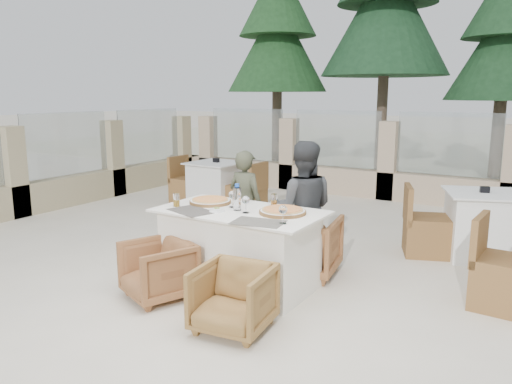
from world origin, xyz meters
The scene contains 27 objects.
ground centered at (0.00, 0.00, 0.00)m, with size 80.00×80.00×0.00m, color beige.
sand_patch centered at (0.00, 14.00, 0.01)m, with size 30.00×16.00×0.01m, color beige.
perimeter_wall_far centered at (0.00, 4.80, 0.80)m, with size 10.00×0.34×1.60m, color #C9AF8E, non-canonical shape.
perimeter_wall_left centered at (-4.50, 1.50, 0.80)m, with size 0.34×7.00×1.60m, color tan, non-canonical shape.
pine_far_left centered at (-3.50, 7.00, 2.75)m, with size 2.42×2.42×5.50m, color #214E24.
pine_mid_left centered at (-1.00, 7.50, 3.25)m, with size 2.86×2.86×6.50m, color #1D4626.
pine_centre centered at (1.50, 7.20, 2.50)m, with size 2.20×2.20×5.00m, color #1D4523.
dining_table centered at (0.02, -0.08, 0.39)m, with size 1.60×0.90×0.77m, color white, non-canonical shape.
placemat_near_left centered at (-0.36, -0.35, 0.77)m, with size 0.45×0.30×0.00m, color #514B45.
placemat_near_right centered at (0.41, -0.39, 0.77)m, with size 0.45×0.30×0.00m, color #5F5B51.
pizza_left centered at (-0.42, 0.03, 0.80)m, with size 0.43×0.43×0.06m, color orange.
pizza_right centered at (0.43, 0.01, 0.80)m, with size 0.44×0.44×0.06m, color #C6441B.
water_bottle centered at (-0.01, -0.09, 0.90)m, with size 0.08×0.08×0.26m, color #A5C5D9.
wine_glass_centre centered at (-0.12, -0.01, 0.86)m, with size 0.08×0.08×0.18m, color white, non-canonical shape.
wine_glass_near centered at (0.12, -0.14, 0.86)m, with size 0.08×0.08×0.18m, color white, non-canonical shape.
wine_glass_corner centered at (0.61, -0.31, 0.86)m, with size 0.08×0.08×0.18m, color white, non-canonical shape.
beer_glass_left centered at (-0.62, -0.27, 0.83)m, with size 0.06×0.06×0.13m, color gold.
beer_glass_right centered at (0.21, 0.24, 0.83)m, with size 0.06×0.06×0.13m, color #BE711A.
olive_dish centered at (-0.14, -0.24, 0.79)m, with size 0.11×0.11×0.04m, color white, non-canonical shape.
armchair_far_left centered at (-0.37, 0.83, 0.27)m, with size 0.58×0.60×0.54m, color olive.
armchair_far_right centered at (0.41, 0.57, 0.31)m, with size 0.67×0.69×0.63m, color #996137.
armchair_near_left centered at (-0.47, -0.72, 0.27)m, with size 0.58×0.60×0.54m, color #905B34.
armchair_near_right centered at (0.48, -0.90, 0.27)m, with size 0.57×0.59×0.54m, color olive.
diner_left centered at (-0.44, 0.74, 0.62)m, with size 0.46×0.30×1.25m, color #474B36.
diner_right centered at (0.37, 0.56, 0.70)m, with size 0.68×0.53×1.41m, color #383A3D.
bg_table_a centered at (-2.20, 2.60, 0.39)m, with size 1.64×0.82×0.77m, color silver, non-canonical shape.
bg_table_b centered at (1.92, 2.11, 0.39)m, with size 1.64×0.82×0.77m, color white, non-canonical shape.
Camera 1 is at (2.59, -4.00, 1.87)m, focal length 35.00 mm.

